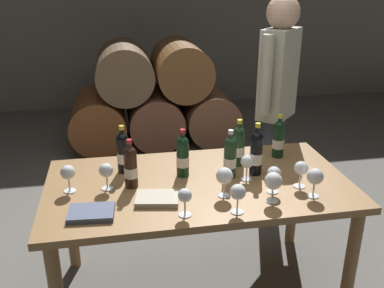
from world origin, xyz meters
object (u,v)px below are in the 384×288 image
(wine_bottle_4, at_px, (131,166))
(wine_glass_1, at_px, (273,182))
(wine_glass_6, at_px, (274,174))
(wine_bottle_6, at_px, (183,156))
(wine_bottle_0, at_px, (230,157))
(wine_bottle_2, at_px, (123,152))
(wine_glass_0, at_px, (315,177))
(wine_glass_3, at_px, (68,173))
(wine_glass_2, at_px, (106,171))
(wine_glass_4, at_px, (185,197))
(tasting_notebook, at_px, (91,213))
(leather_ledger, at_px, (157,199))
(wine_bottle_1, at_px, (239,146))
(wine_bottle_3, at_px, (256,152))
(wine_glass_8, at_px, (238,193))
(wine_glass_5, at_px, (301,169))
(wine_bottle_5, at_px, (279,138))
(sommelier_presenting, at_px, (277,92))
(dining_table, at_px, (198,196))
(wine_glass_7, at_px, (224,176))
(wine_glass_9, at_px, (247,163))

(wine_bottle_4, bearing_deg, wine_glass_1, -23.30)
(wine_glass_1, bearing_deg, wine_glass_6, 67.59)
(wine_bottle_6, xyz_separation_m, wine_glass_6, (0.44, -0.29, -0.02))
(wine_bottle_0, xyz_separation_m, wine_glass_1, (0.14, -0.32, -0.01))
(wine_bottle_6, bearing_deg, wine_bottle_2, 161.24)
(wine_glass_0, relative_size, wine_glass_3, 1.05)
(wine_glass_2, relative_size, wine_glass_4, 1.05)
(tasting_notebook, distance_m, leather_ledger, 0.34)
(wine_bottle_1, distance_m, wine_glass_1, 0.47)
(wine_glass_6, bearing_deg, wine_bottle_3, 95.26)
(wine_bottle_2, distance_m, wine_glass_0, 1.08)
(wine_glass_3, relative_size, tasting_notebook, 0.69)
(wine_bottle_2, distance_m, wine_bottle_3, 0.77)
(wine_glass_2, height_order, leather_ledger, wine_glass_2)
(wine_glass_1, height_order, wine_glass_2, wine_glass_1)
(wine_bottle_6, relative_size, wine_glass_8, 1.87)
(wine_glass_3, bearing_deg, wine_glass_8, -24.33)
(wine_glass_5, distance_m, tasting_notebook, 1.13)
(wine_bottle_0, distance_m, wine_glass_0, 0.48)
(wine_bottle_5, height_order, wine_glass_1, wine_bottle_5)
(wine_glass_5, bearing_deg, wine_glass_8, -154.21)
(wine_bottle_0, relative_size, sommelier_presenting, 0.17)
(dining_table, xyz_separation_m, wine_bottle_2, (-0.41, 0.21, 0.22))
(wine_bottle_1, height_order, wine_glass_1, wine_bottle_1)
(wine_bottle_3, bearing_deg, wine_bottle_6, 172.45)
(wine_glass_0, xyz_separation_m, wine_glass_6, (-0.19, 0.09, -0.01))
(wine_glass_2, xyz_separation_m, wine_glass_7, (0.60, -0.19, 0.01))
(wine_bottle_0, bearing_deg, wine_bottle_4, -177.80)
(wine_glass_3, bearing_deg, wine_bottle_3, 1.44)
(tasting_notebook, bearing_deg, wine_glass_9, 20.06)
(wine_bottle_3, distance_m, wine_glass_2, 0.85)
(wine_glass_1, xyz_separation_m, wine_glass_3, (-1.03, 0.30, -0.01))
(dining_table, relative_size, wine_glass_8, 11.17)
(wine_glass_9, bearing_deg, wine_glass_0, -41.49)
(wine_glass_8, bearing_deg, dining_table, 108.86)
(wine_bottle_3, bearing_deg, wine_bottle_4, -177.76)
(wine_bottle_2, relative_size, leather_ledger, 1.31)
(wine_bottle_5, xyz_separation_m, tasting_notebook, (-1.15, -0.51, -0.11))
(wine_glass_5, bearing_deg, wine_bottle_6, 157.17)
(wine_bottle_5, bearing_deg, wine_glass_9, -136.22)
(wine_bottle_0, height_order, wine_bottle_3, wine_bottle_3)
(wine_glass_0, bearing_deg, wine_glass_7, 168.99)
(wine_bottle_2, bearing_deg, leather_ledger, -68.10)
(sommelier_presenting, bearing_deg, wine_glass_7, -124.05)
(wine_bottle_2, height_order, wine_glass_8, wine_bottle_2)
(wine_glass_1, height_order, wine_glass_4, wine_glass_1)
(wine_glass_8, bearing_deg, wine_bottle_6, 113.20)
(sommelier_presenting, bearing_deg, wine_glass_2, -149.04)
(wine_glass_8, bearing_deg, wine_glass_3, 155.67)
(dining_table, distance_m, wine_bottle_6, 0.25)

